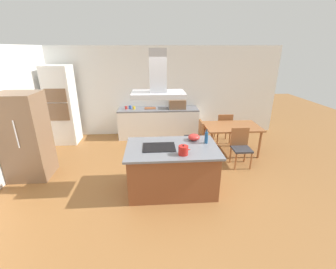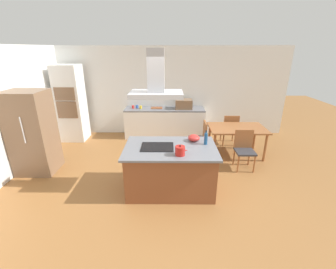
{
  "view_description": "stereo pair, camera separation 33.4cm",
  "coord_description": "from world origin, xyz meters",
  "px_view_note": "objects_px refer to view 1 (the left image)",
  "views": [
    {
      "loc": [
        -0.35,
        -3.85,
        2.63
      ],
      "look_at": [
        -0.05,
        0.4,
        1.0
      ],
      "focal_mm": 24.28,
      "sensor_mm": 36.0,
      "label": 1
    },
    {
      "loc": [
        -0.02,
        -3.86,
        2.63
      ],
      "look_at": [
        -0.05,
        0.4,
        1.0
      ],
      "focal_mm": 24.28,
      "sensor_mm": 36.0,
      "label": 2
    }
  ],
  "objects_px": {
    "tea_kettle": "(183,150)",
    "chair_facing_back_wall": "(224,126)",
    "cooktop": "(159,147)",
    "chair_facing_island": "(241,145)",
    "countertop_microwave": "(177,104)",
    "coffee_mug_red": "(126,108)",
    "dining_table": "(232,129)",
    "refrigerator": "(26,137)",
    "mixing_bowl": "(194,137)",
    "olive_oil_bottle": "(206,137)",
    "coffee_mug_blue": "(130,107)",
    "wall_oven_stack": "(62,106)",
    "chair_at_left_end": "(197,135)",
    "range_hood": "(158,82)",
    "coffee_mug_yellow": "(134,108)",
    "cutting_board": "(150,108)"
  },
  "relations": [
    {
      "from": "tea_kettle",
      "to": "chair_facing_back_wall",
      "type": "xyz_separation_m",
      "value": [
        1.53,
        2.56,
        -0.47
      ]
    },
    {
      "from": "cooktop",
      "to": "chair_facing_island",
      "type": "bearing_deg",
      "value": 25.0
    },
    {
      "from": "countertop_microwave",
      "to": "coffee_mug_red",
      "type": "height_order",
      "value": "countertop_microwave"
    },
    {
      "from": "chair_facing_back_wall",
      "to": "dining_table",
      "type": "bearing_deg",
      "value": -90.0
    },
    {
      "from": "coffee_mug_red",
      "to": "refrigerator",
      "type": "xyz_separation_m",
      "value": [
        -1.84,
        -2.19,
        -0.03
      ]
    },
    {
      "from": "mixing_bowl",
      "to": "countertop_microwave",
      "type": "distance_m",
      "value": 2.57
    },
    {
      "from": "tea_kettle",
      "to": "refrigerator",
      "type": "xyz_separation_m",
      "value": [
        -3.14,
        1.04,
        -0.07
      ]
    },
    {
      "from": "coffee_mug_red",
      "to": "chair_facing_back_wall",
      "type": "bearing_deg",
      "value": -13.23
    },
    {
      "from": "olive_oil_bottle",
      "to": "cooktop",
      "type": "bearing_deg",
      "value": -171.11
    },
    {
      "from": "coffee_mug_blue",
      "to": "cooktop",
      "type": "bearing_deg",
      "value": -75.23
    },
    {
      "from": "tea_kettle",
      "to": "dining_table",
      "type": "xyz_separation_m",
      "value": [
        1.53,
        1.9,
        -0.31
      ]
    },
    {
      "from": "cooktop",
      "to": "countertop_microwave",
      "type": "distance_m",
      "value": 2.96
    },
    {
      "from": "wall_oven_stack",
      "to": "chair_at_left_end",
      "type": "xyz_separation_m",
      "value": [
        3.68,
        -1.08,
        -0.59
      ]
    },
    {
      "from": "chair_facing_island",
      "to": "refrigerator",
      "type": "bearing_deg",
      "value": -177.66
    },
    {
      "from": "coffee_mug_red",
      "to": "wall_oven_stack",
      "type": "xyz_separation_m",
      "value": [
        -1.76,
        -0.25,
        0.16
      ]
    },
    {
      "from": "wall_oven_stack",
      "to": "chair_facing_back_wall",
      "type": "bearing_deg",
      "value": -5.13
    },
    {
      "from": "olive_oil_bottle",
      "to": "chair_facing_island",
      "type": "xyz_separation_m",
      "value": [
        1.02,
        0.76,
        -0.51
      ]
    },
    {
      "from": "countertop_microwave",
      "to": "chair_facing_island",
      "type": "distance_m",
      "value": 2.42
    },
    {
      "from": "cooktop",
      "to": "range_hood",
      "type": "bearing_deg",
      "value": 180.0
    },
    {
      "from": "coffee_mug_yellow",
      "to": "refrigerator",
      "type": "height_order",
      "value": "refrigerator"
    },
    {
      "from": "range_hood",
      "to": "chair_facing_island",
      "type": "bearing_deg",
      "value": 25.0
    },
    {
      "from": "dining_table",
      "to": "cooktop",
      "type": "bearing_deg",
      "value": -141.0
    },
    {
      "from": "olive_oil_bottle",
      "to": "wall_oven_stack",
      "type": "relative_size",
      "value": 0.13
    },
    {
      "from": "chair_at_left_end",
      "to": "countertop_microwave",
      "type": "bearing_deg",
      "value": 105.82
    },
    {
      "from": "tea_kettle",
      "to": "chair_at_left_end",
      "type": "xyz_separation_m",
      "value": [
        0.61,
        1.9,
        -0.47
      ]
    },
    {
      "from": "dining_table",
      "to": "wall_oven_stack",
      "type": "bearing_deg",
      "value": 166.79
    },
    {
      "from": "chair_facing_back_wall",
      "to": "range_hood",
      "type": "height_order",
      "value": "range_hood"
    },
    {
      "from": "refrigerator",
      "to": "coffee_mug_yellow",
      "type": "bearing_deg",
      "value": 46.04
    },
    {
      "from": "coffee_mug_blue",
      "to": "range_hood",
      "type": "height_order",
      "value": "range_hood"
    },
    {
      "from": "coffee_mug_yellow",
      "to": "range_hood",
      "type": "distance_m",
      "value": 3.16
    },
    {
      "from": "countertop_microwave",
      "to": "chair_facing_back_wall",
      "type": "relative_size",
      "value": 0.56
    },
    {
      "from": "cutting_board",
      "to": "chair_at_left_end",
      "type": "distance_m",
      "value": 1.85
    },
    {
      "from": "tea_kettle",
      "to": "range_hood",
      "type": "xyz_separation_m",
      "value": [
        -0.41,
        0.33,
        1.12
      ]
    },
    {
      "from": "countertop_microwave",
      "to": "coffee_mug_red",
      "type": "distance_m",
      "value": 1.54
    },
    {
      "from": "countertop_microwave",
      "to": "chair_facing_island",
      "type": "height_order",
      "value": "countertop_microwave"
    },
    {
      "from": "chair_facing_back_wall",
      "to": "chair_at_left_end",
      "type": "distance_m",
      "value": 1.13
    },
    {
      "from": "chair_facing_back_wall",
      "to": "coffee_mug_blue",
      "type": "bearing_deg",
      "value": 165.24
    },
    {
      "from": "refrigerator",
      "to": "wall_oven_stack",
      "type": "bearing_deg",
      "value": 87.63
    },
    {
      "from": "dining_table",
      "to": "range_hood",
      "type": "relative_size",
      "value": 1.56
    },
    {
      "from": "chair_at_left_end",
      "to": "wall_oven_stack",
      "type": "bearing_deg",
      "value": 163.67
    },
    {
      "from": "refrigerator",
      "to": "dining_table",
      "type": "relative_size",
      "value": 1.3
    },
    {
      "from": "cutting_board",
      "to": "range_hood",
      "type": "xyz_separation_m",
      "value": [
        0.17,
        -2.93,
        1.19
      ]
    },
    {
      "from": "countertop_microwave",
      "to": "refrigerator",
      "type": "bearing_deg",
      "value": -147.38
    },
    {
      "from": "range_hood",
      "to": "wall_oven_stack",
      "type": "bearing_deg",
      "value": 135.1
    },
    {
      "from": "chair_facing_island",
      "to": "chair_facing_back_wall",
      "type": "distance_m",
      "value": 1.33
    },
    {
      "from": "olive_oil_bottle",
      "to": "coffee_mug_blue",
      "type": "height_order",
      "value": "olive_oil_bottle"
    },
    {
      "from": "cooktop",
      "to": "tea_kettle",
      "type": "bearing_deg",
      "value": -38.61
    },
    {
      "from": "cutting_board",
      "to": "chair_facing_island",
      "type": "height_order",
      "value": "cutting_board"
    },
    {
      "from": "countertop_microwave",
      "to": "dining_table",
      "type": "xyz_separation_m",
      "value": [
        1.29,
        -1.31,
        -0.37
      ]
    },
    {
      "from": "tea_kettle",
      "to": "coffee_mug_blue",
      "type": "height_order",
      "value": "tea_kettle"
    }
  ]
}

